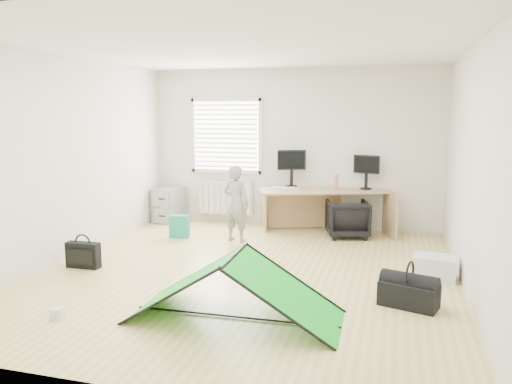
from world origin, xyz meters
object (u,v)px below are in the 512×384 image
(kite, at_px, (235,287))
(laptop_bag, at_px, (83,255))
(filing_cabinet, at_px, (169,205))
(office_chair, at_px, (347,219))
(monitor_right, at_px, (366,177))
(thermos, at_px, (336,182))
(person, at_px, (236,204))
(duffel_bag, at_px, (409,295))
(desk, at_px, (325,211))
(monitor_left, at_px, (292,173))
(storage_crate, at_px, (434,267))

(kite, relative_size, laptop_bag, 4.59)
(filing_cabinet, height_order, kite, kite)
(office_chair, distance_m, laptop_bag, 3.99)
(monitor_right, bearing_deg, thermos, -138.73)
(person, bearing_deg, thermos, -132.52)
(monitor_right, distance_m, kite, 4.11)
(office_chair, distance_m, person, 1.80)
(laptop_bag, bearing_deg, filing_cabinet, 91.66)
(person, relative_size, duffel_bag, 2.06)
(desk, distance_m, person, 1.56)
(office_chair, relative_size, person, 0.55)
(office_chair, bearing_deg, monitor_left, -35.02)
(storage_crate, xyz_separation_m, laptop_bag, (-4.28, -0.76, 0.03))
(filing_cabinet, distance_m, storage_crate, 4.86)
(monitor_right, distance_m, duffel_bag, 3.34)
(storage_crate, distance_m, duffel_bag, 1.04)
(monitor_left, height_order, kite, monitor_left)
(monitor_left, distance_m, thermos, 0.78)
(thermos, relative_size, person, 0.21)
(duffel_bag, bearing_deg, person, 158.71)
(monitor_right, xyz_separation_m, duffel_bag, (0.64, -3.18, -0.80))
(monitor_left, height_order, duffel_bag, monitor_left)
(filing_cabinet, xyz_separation_m, kite, (2.49, -3.79, 0.00))
(storage_crate, relative_size, laptop_bag, 1.11)
(person, bearing_deg, filing_cabinet, -18.78)
(desk, bearing_deg, monitor_right, -0.86)
(office_chair, bearing_deg, kite, 62.80)
(monitor_left, xyz_separation_m, duffel_bag, (1.87, -3.11, -0.82))
(monitor_right, distance_m, thermos, 0.52)
(thermos, relative_size, office_chair, 0.39)
(office_chair, height_order, kite, kite)
(desk, height_order, monitor_right, monitor_right)
(thermos, xyz_separation_m, kite, (-0.50, -3.73, -0.53))
(kite, distance_m, laptop_bag, 2.56)
(monitor_right, distance_m, storage_crate, 2.51)
(monitor_left, distance_m, kite, 3.93)
(person, height_order, duffel_bag, person)
(laptop_bag, bearing_deg, duffel_bag, -4.41)
(filing_cabinet, xyz_separation_m, laptop_bag, (0.14, -2.80, -0.15))
(monitor_left, xyz_separation_m, storage_crate, (2.18, -2.12, -0.81))
(monitor_right, xyz_separation_m, office_chair, (-0.25, -0.42, -0.63))
(monitor_left, bearing_deg, duffel_bag, -81.16)
(desk, relative_size, duffel_bag, 3.67)
(person, bearing_deg, desk, -129.18)
(monitor_right, distance_m, office_chair, 0.79)
(kite, bearing_deg, person, 106.08)
(monitor_right, bearing_deg, storage_crate, -50.06)
(monitor_left, height_order, thermos, monitor_left)
(laptop_bag, relative_size, duffel_bag, 0.77)
(monitor_left, xyz_separation_m, thermos, (0.76, -0.14, -0.10))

